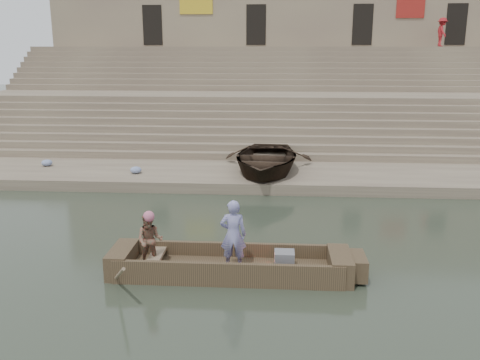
# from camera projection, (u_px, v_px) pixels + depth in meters

# --- Properties ---
(ground) EXTENTS (120.00, 120.00, 0.00)m
(ground) POSITION_uv_depth(u_px,v_px,m) (297.00, 264.00, 12.79)
(ground) COLOR #293326
(ground) RESTS_ON ground
(lower_landing) EXTENTS (32.00, 4.00, 0.40)m
(lower_landing) POSITION_uv_depth(u_px,v_px,m) (290.00, 177.00, 20.47)
(lower_landing) COLOR gray
(lower_landing) RESTS_ON ground
(mid_landing) EXTENTS (32.00, 3.00, 2.80)m
(mid_landing) POSITION_uv_depth(u_px,v_px,m) (287.00, 121.00, 27.41)
(mid_landing) COLOR gray
(mid_landing) RESTS_ON ground
(upper_landing) EXTENTS (32.00, 3.00, 5.20)m
(upper_landing) POSITION_uv_depth(u_px,v_px,m) (285.00, 88.00, 33.87)
(upper_landing) COLOR gray
(upper_landing) RESTS_ON ground
(ghat_steps) EXTENTS (32.00, 11.00, 5.20)m
(ghat_steps) POSITION_uv_depth(u_px,v_px,m) (286.00, 109.00, 28.94)
(ghat_steps) COLOR gray
(ghat_steps) RESTS_ON ground
(building_wall) EXTENTS (32.00, 5.07, 11.20)m
(building_wall) POSITION_uv_depth(u_px,v_px,m) (285.00, 41.00, 36.98)
(building_wall) COLOR gray
(building_wall) RESTS_ON ground
(main_rowboat) EXTENTS (5.00, 1.30, 0.22)m
(main_rowboat) POSITION_uv_depth(u_px,v_px,m) (230.00, 270.00, 12.13)
(main_rowboat) COLOR brown
(main_rowboat) RESTS_ON ground
(rowboat_trim) EXTENTS (6.04, 2.63, 1.95)m
(rowboat_trim) POSITION_uv_depth(u_px,v_px,m) (238.00, 263.00, 12.06)
(rowboat_trim) COLOR brown
(rowboat_trim) RESTS_ON ground
(standing_man) EXTENTS (0.61, 0.41, 1.64)m
(standing_man) POSITION_uv_depth(u_px,v_px,m) (233.00, 235.00, 11.79)
(standing_man) COLOR navy
(standing_man) RESTS_ON main_rowboat
(rowing_man) EXTENTS (0.62, 0.49, 1.28)m
(rowing_man) POSITION_uv_depth(u_px,v_px,m) (150.00, 240.00, 11.94)
(rowing_man) COLOR #226746
(rowing_man) RESTS_ON main_rowboat
(television) EXTENTS (0.46, 0.42, 0.40)m
(television) POSITION_uv_depth(u_px,v_px,m) (284.00, 260.00, 11.97)
(television) COLOR slate
(television) RESTS_ON main_rowboat
(beached_rowboat) EXTENTS (3.96, 5.33, 1.06)m
(beached_rowboat) POSITION_uv_depth(u_px,v_px,m) (265.00, 159.00, 20.30)
(beached_rowboat) COLOR #2D2116
(beached_rowboat) RESTS_ON lower_landing
(pedestrian) EXTENTS (0.69, 1.16, 1.76)m
(pedestrian) POSITION_uv_depth(u_px,v_px,m) (442.00, 32.00, 32.47)
(pedestrian) COLOR maroon
(pedestrian) RESTS_ON upper_landing
(cloth_bundles) EXTENTS (4.46, 1.45, 0.26)m
(cloth_bundles) POSITION_uv_depth(u_px,v_px,m) (90.00, 166.00, 20.81)
(cloth_bundles) COLOR #3F5999
(cloth_bundles) RESTS_ON lower_landing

